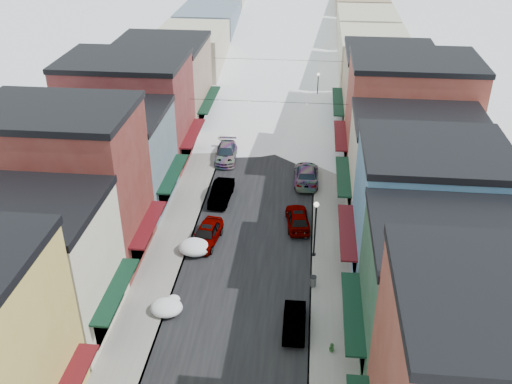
% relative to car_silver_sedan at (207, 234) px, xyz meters
% --- Properties ---
extents(road, '(10.00, 160.00, 0.01)m').
position_rel_car_silver_sedan_xyz_m(road, '(3.64, 36.86, -0.80)').
color(road, black).
rests_on(road, ground).
extents(sidewalk_left, '(3.20, 160.00, 0.15)m').
position_rel_car_silver_sedan_xyz_m(sidewalk_left, '(-2.96, 36.86, -0.73)').
color(sidewalk_left, gray).
rests_on(sidewalk_left, ground).
extents(sidewalk_right, '(3.20, 160.00, 0.15)m').
position_rel_car_silver_sedan_xyz_m(sidewalk_right, '(10.24, 36.86, -0.73)').
color(sidewalk_right, gray).
rests_on(sidewalk_right, ground).
extents(curb_left, '(0.10, 160.00, 0.15)m').
position_rel_car_silver_sedan_xyz_m(curb_left, '(-1.41, 36.86, -0.73)').
color(curb_left, slate).
rests_on(curb_left, ground).
extents(curb_right, '(0.10, 160.00, 0.15)m').
position_rel_car_silver_sedan_xyz_m(curb_right, '(8.69, 36.86, -0.73)').
color(curb_right, slate).
rests_on(curb_right, ground).
extents(bldg_l_cream, '(11.30, 8.20, 9.50)m').
position_rel_car_silver_sedan_xyz_m(bldg_l_cream, '(-9.56, -10.64, 3.96)').
color(bldg_l_cream, beige).
rests_on(bldg_l_cream, ground).
extents(bldg_l_brick_near, '(12.30, 8.20, 12.50)m').
position_rel_car_silver_sedan_xyz_m(bldg_l_brick_near, '(-10.06, -2.64, 5.45)').
color(bldg_l_brick_near, maroon).
rests_on(bldg_l_brick_near, ground).
extents(bldg_l_grayblue, '(11.30, 9.20, 9.00)m').
position_rel_car_silver_sedan_xyz_m(bldg_l_grayblue, '(-9.55, 5.86, 3.70)').
color(bldg_l_grayblue, slate).
rests_on(bldg_l_grayblue, ground).
extents(bldg_l_brick_far, '(13.30, 9.20, 11.00)m').
position_rel_car_silver_sedan_xyz_m(bldg_l_brick_far, '(-10.56, 14.86, 4.70)').
color(bldg_l_brick_far, maroon).
rests_on(bldg_l_brick_far, ground).
extents(bldg_l_tan, '(11.30, 11.20, 10.00)m').
position_rel_car_silver_sedan_xyz_m(bldg_l_tan, '(-9.56, 24.86, 4.20)').
color(bldg_l_tan, '#997B64').
rests_on(bldg_l_tan, ground).
extents(bldg_r_green, '(11.30, 9.20, 9.50)m').
position_rel_car_silver_sedan_xyz_m(bldg_r_green, '(16.83, -11.14, 3.95)').
color(bldg_r_green, '#20432F').
rests_on(bldg_r_green, ground).
extents(bldg_r_blue, '(11.30, 9.20, 10.50)m').
position_rel_car_silver_sedan_xyz_m(bldg_r_blue, '(16.83, -2.14, 4.45)').
color(bldg_r_blue, teal).
rests_on(bldg_r_blue, ground).
extents(bldg_r_cream, '(12.30, 9.20, 9.00)m').
position_rel_car_silver_sedan_xyz_m(bldg_r_cream, '(17.33, 6.86, 3.70)').
color(bldg_r_cream, beige).
rests_on(bldg_r_cream, ground).
extents(bldg_r_brick_far, '(13.30, 9.20, 11.50)m').
position_rel_car_silver_sedan_xyz_m(bldg_r_brick_far, '(17.83, 15.86, 4.95)').
color(bldg_r_brick_far, maroon).
rests_on(bldg_r_brick_far, ground).
extents(bldg_r_tan, '(11.30, 11.20, 9.50)m').
position_rel_car_silver_sedan_xyz_m(bldg_r_tan, '(16.83, 25.86, 3.95)').
color(bldg_r_tan, '#9B8166').
rests_on(bldg_r_tan, ground).
extents(distant_blocks, '(34.00, 55.00, 8.00)m').
position_rel_car_silver_sedan_xyz_m(distant_blocks, '(3.64, 59.86, 3.20)').
color(distant_blocks, gray).
rests_on(distant_blocks, ground).
extents(overhead_cables, '(16.40, 15.04, 0.04)m').
position_rel_car_silver_sedan_xyz_m(overhead_cables, '(3.64, 24.36, 5.40)').
color(overhead_cables, black).
rests_on(overhead_cables, ground).
extents(car_silver_sedan, '(2.50, 4.92, 1.61)m').
position_rel_car_silver_sedan_xyz_m(car_silver_sedan, '(0.00, 0.00, 0.00)').
color(car_silver_sedan, '#9C9EA4').
rests_on(car_silver_sedan, ground).
extents(car_dark_hatch, '(1.92, 4.88, 1.58)m').
position_rel_car_silver_sedan_xyz_m(car_dark_hatch, '(0.14, 7.05, -0.01)').
color(car_dark_hatch, black).
rests_on(car_dark_hatch, ground).
extents(car_silver_wagon, '(2.50, 5.48, 1.56)m').
position_rel_car_silver_sedan_xyz_m(car_silver_wagon, '(-0.66, 15.53, -0.03)').
color(car_silver_wagon, gray).
rests_on(car_silver_wagon, ground).
extents(car_green_sedan, '(1.52, 4.25, 1.40)m').
position_rel_car_silver_sedan_xyz_m(car_green_sedan, '(7.64, -9.55, -0.10)').
color(car_green_sedan, black).
rests_on(car_green_sedan, ground).
extents(car_gray_suv, '(2.49, 4.91, 1.60)m').
position_rel_car_silver_sedan_xyz_m(car_gray_suv, '(7.40, 3.24, -0.00)').
color(car_gray_suv, gray).
rests_on(car_gray_suv, ground).
extents(car_black_sedan, '(2.49, 5.84, 1.68)m').
position_rel_car_silver_sedan_xyz_m(car_black_sedan, '(7.94, 11.41, 0.04)').
color(car_black_sedan, black).
rests_on(car_black_sedan, ground).
extents(car_lane_silver, '(1.77, 3.98, 1.33)m').
position_rel_car_silver_sedan_xyz_m(car_lane_silver, '(1.88, 29.70, -0.14)').
color(car_lane_silver, gray).
rests_on(car_lane_silver, ground).
extents(car_lane_white, '(2.54, 5.33, 1.47)m').
position_rel_car_silver_sedan_xyz_m(car_lane_white, '(5.05, 38.74, -0.07)').
color(car_lane_white, silver).
rests_on(car_lane_white, ground).
extents(trash_can, '(0.49, 0.49, 0.84)m').
position_rel_car_silver_sedan_xyz_m(trash_can, '(8.84, -5.05, -0.23)').
color(trash_can, '#5D6063').
rests_on(trash_can, sidewalk_right).
extents(streetlamp_near, '(0.41, 0.41, 4.89)m').
position_rel_car_silver_sedan_xyz_m(streetlamp_near, '(8.84, -1.15, 2.43)').
color(streetlamp_near, black).
rests_on(streetlamp_near, sidewalk_right).
extents(streetlamp_far, '(0.38, 0.38, 4.52)m').
position_rel_car_silver_sedan_xyz_m(streetlamp_far, '(8.84, 31.86, 2.20)').
color(streetlamp_far, black).
rests_on(streetlamp_far, sidewalk_right).
extents(planter_far, '(0.48, 0.48, 0.60)m').
position_rel_car_silver_sedan_xyz_m(planter_far, '(10.10, -11.54, -0.35)').
color(planter_far, '#2D5D2A').
rests_on(planter_far, sidewalk_right).
extents(snow_pile_near, '(2.28, 2.60, 0.96)m').
position_rel_car_silver_sedan_xyz_m(snow_pile_near, '(-1.25, -8.79, -0.34)').
color(snow_pile_near, white).
rests_on(snow_pile_near, ground).
extents(snow_pile_mid, '(2.68, 2.85, 1.13)m').
position_rel_car_silver_sedan_xyz_m(snow_pile_mid, '(-0.65, -1.50, -0.26)').
color(snow_pile_mid, white).
rests_on(snow_pile_mid, ground).
extents(snow_pile_far, '(2.14, 2.52, 0.91)m').
position_rel_car_silver_sedan_xyz_m(snow_pile_far, '(-1.25, 20.05, -0.37)').
color(snow_pile_far, white).
rests_on(snow_pile_far, ground).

